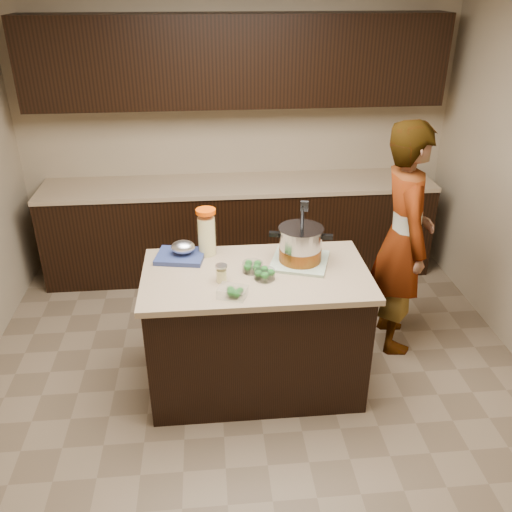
{
  "coord_description": "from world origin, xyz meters",
  "views": [
    {
      "loc": [
        -0.28,
        -3.02,
        2.59
      ],
      "look_at": [
        0.0,
        0.0,
        1.02
      ],
      "focal_mm": 38.0,
      "sensor_mm": 36.0,
      "label": 1
    }
  ],
  "objects_px": {
    "island": "(256,330)",
    "lemonade_pitcher": "(207,234)",
    "stock_pot": "(300,246)",
    "person": "(403,240)"
  },
  "relations": [
    {
      "from": "island",
      "to": "lemonade_pitcher",
      "type": "height_order",
      "value": "lemonade_pitcher"
    },
    {
      "from": "island",
      "to": "person",
      "type": "relative_size",
      "value": 0.83
    },
    {
      "from": "island",
      "to": "stock_pot",
      "type": "xyz_separation_m",
      "value": [
        0.3,
        0.11,
        0.57
      ]
    },
    {
      "from": "stock_pot",
      "to": "person",
      "type": "xyz_separation_m",
      "value": [
        0.82,
        0.32,
        -0.14
      ]
    },
    {
      "from": "stock_pot",
      "to": "person",
      "type": "relative_size",
      "value": 0.24
    },
    {
      "from": "person",
      "to": "stock_pot",
      "type": "bearing_deg",
      "value": 115.4
    },
    {
      "from": "stock_pot",
      "to": "lemonade_pitcher",
      "type": "bearing_deg",
      "value": 175.77
    },
    {
      "from": "stock_pot",
      "to": "person",
      "type": "distance_m",
      "value": 0.89
    },
    {
      "from": "stock_pot",
      "to": "island",
      "type": "bearing_deg",
      "value": -147.16
    },
    {
      "from": "island",
      "to": "lemonade_pitcher",
      "type": "bearing_deg",
      "value": 136.01
    }
  ]
}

